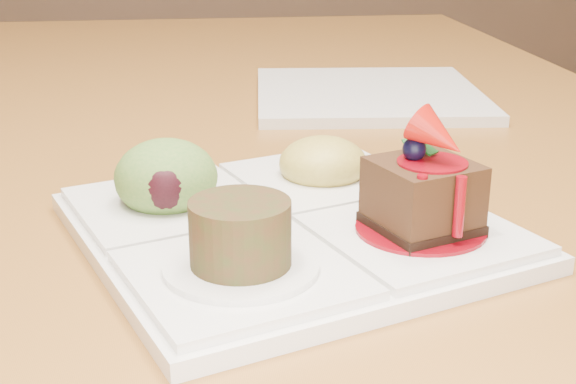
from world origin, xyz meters
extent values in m
cube|color=brown|center=(0.00, 0.00, 0.73)|extent=(1.00, 1.80, 0.04)
cylinder|color=brown|center=(0.44, 0.84, 0.35)|extent=(0.06, 0.06, 0.71)
cube|color=silver|center=(0.04, -0.22, 0.76)|extent=(0.35, 0.35, 0.01)
cube|color=silver|center=(0.12, -0.26, 0.77)|extent=(0.16, 0.16, 0.01)
cube|color=silver|center=(0.00, -0.30, 0.77)|extent=(0.16, 0.16, 0.01)
cube|color=silver|center=(-0.05, -0.18, 0.77)|extent=(0.16, 0.16, 0.01)
cube|color=silver|center=(0.08, -0.14, 0.77)|extent=(0.16, 0.16, 0.01)
cylinder|color=#6D040C|center=(0.12, -0.26, 0.77)|extent=(0.09, 0.09, 0.00)
cube|color=black|center=(0.12, -0.26, 0.77)|extent=(0.08, 0.08, 0.01)
cube|color=#361C0E|center=(0.12, -0.26, 0.80)|extent=(0.08, 0.08, 0.04)
cylinder|color=#6D040C|center=(0.12, -0.26, 0.82)|extent=(0.05, 0.05, 0.00)
sphere|color=black|center=(0.12, -0.25, 0.82)|extent=(0.02, 0.02, 0.02)
cone|color=#A6120A|center=(0.13, -0.26, 0.83)|extent=(0.05, 0.05, 0.04)
cube|color=#104213|center=(0.13, -0.24, 0.82)|extent=(0.02, 0.02, 0.01)
cube|color=#104213|center=(0.12, -0.24, 0.82)|extent=(0.01, 0.02, 0.01)
cylinder|color=#6D040C|center=(0.11, -0.29, 0.80)|extent=(0.01, 0.01, 0.04)
cylinder|color=#6D040C|center=(0.14, -0.29, 0.80)|extent=(0.01, 0.01, 0.04)
cylinder|color=#6D040C|center=(0.09, -0.25, 0.80)|extent=(0.01, 0.01, 0.04)
cylinder|color=silver|center=(0.00, -0.30, 0.77)|extent=(0.09, 0.09, 0.00)
cylinder|color=#401D12|center=(0.00, -0.30, 0.79)|extent=(0.06, 0.06, 0.04)
cylinder|color=#492C0F|center=(0.00, -0.30, 0.81)|extent=(0.05, 0.05, 0.00)
ellipsoid|color=olive|center=(-0.05, -0.18, 0.79)|extent=(0.07, 0.07, 0.06)
ellipsoid|color=black|center=(-0.05, -0.21, 0.79)|extent=(0.04, 0.03, 0.03)
ellipsoid|color=#AE9D3F|center=(0.08, -0.14, 0.78)|extent=(0.07, 0.07, 0.04)
cube|color=red|center=(0.09, -0.13, 0.78)|extent=(0.02, 0.02, 0.02)
cube|color=#3A6F18|center=(0.08, -0.12, 0.78)|extent=(0.02, 0.02, 0.01)
cube|color=red|center=(0.07, -0.12, 0.78)|extent=(0.02, 0.02, 0.02)
cube|color=#3A6F18|center=(0.06, -0.13, 0.78)|extent=(0.02, 0.02, 0.02)
cube|color=red|center=(0.06, -0.14, 0.78)|extent=(0.02, 0.02, 0.02)
cube|color=#3A6F18|center=(0.07, -0.15, 0.78)|extent=(0.02, 0.02, 0.01)
cube|color=red|center=(0.08, -0.15, 0.78)|extent=(0.02, 0.02, 0.01)
cube|color=#3A6F18|center=(0.09, -0.14, 0.78)|extent=(0.02, 0.02, 0.02)
cube|color=silver|center=(0.19, 0.18, 0.76)|extent=(0.28, 0.28, 0.01)
camera|label=1|loc=(-0.03, -0.73, 0.97)|focal=50.00mm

